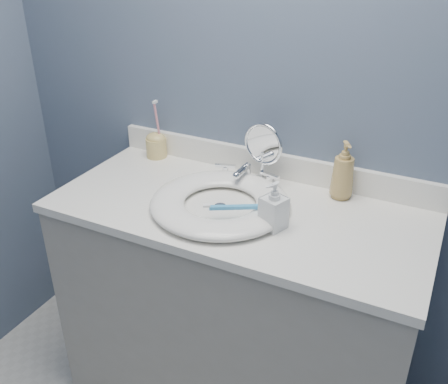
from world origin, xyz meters
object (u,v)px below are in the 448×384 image
Objects in this scene: soap_bottle_amber at (343,170)px; soap_bottle_clear at (274,205)px; makeup_mirror at (263,151)px; toothbrush_holder at (156,144)px.

soap_bottle_clear is (-0.13, -0.28, -0.02)m from soap_bottle_amber.
makeup_mirror is 0.28m from soap_bottle_amber.
soap_bottle_clear is 0.67m from toothbrush_holder.
soap_bottle_amber is 0.86× the size of toothbrush_holder.
soap_bottle_amber is at bearing 85.43° from soap_bottle_clear.
makeup_mirror is 0.97× the size of toothbrush_holder.
makeup_mirror is at bearing 151.77° from soap_bottle_amber.
soap_bottle_amber is 1.31× the size of soap_bottle_clear.
makeup_mirror is 1.13× the size of soap_bottle_amber.
toothbrush_holder is at bearing 147.45° from soap_bottle_amber.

